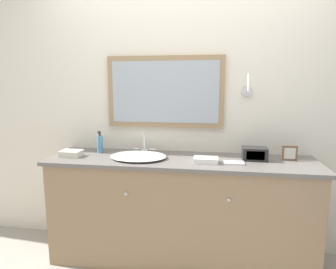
% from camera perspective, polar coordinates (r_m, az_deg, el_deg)
% --- Properties ---
extents(wall_back, '(8.00, 0.18, 2.55)m').
position_cam_1_polar(wall_back, '(2.69, 3.16, 5.10)').
color(wall_back, silver).
rests_on(wall_back, ground_plane).
extents(vanity_counter, '(2.19, 0.57, 0.89)m').
position_cam_1_polar(vanity_counter, '(2.60, 2.33, -14.14)').
color(vanity_counter, '#937556').
rests_on(vanity_counter, ground_plane).
extents(sink_basin, '(0.47, 0.43, 0.19)m').
position_cam_1_polar(sink_basin, '(2.49, -5.61, -4.04)').
color(sink_basin, white).
rests_on(sink_basin, vanity_counter).
extents(soap_bottle, '(0.05, 0.05, 0.19)m').
position_cam_1_polar(soap_bottle, '(2.72, -12.82, -1.73)').
color(soap_bottle, teal).
rests_on(soap_bottle, vanity_counter).
extents(appliance_box, '(0.20, 0.13, 0.10)m').
position_cam_1_polar(appliance_box, '(2.50, 16.16, -3.55)').
color(appliance_box, black).
rests_on(appliance_box, vanity_counter).
extents(picture_frame, '(0.12, 0.01, 0.12)m').
position_cam_1_polar(picture_frame, '(2.57, 22.16, -3.32)').
color(picture_frame, brown).
rests_on(picture_frame, vanity_counter).
extents(hand_towel_near_sink, '(0.17, 0.13, 0.05)m').
position_cam_1_polar(hand_towel_near_sink, '(2.66, -17.98, -3.45)').
color(hand_towel_near_sink, silver).
rests_on(hand_towel_near_sink, vanity_counter).
extents(hand_towel_far_corner, '(0.19, 0.12, 0.04)m').
position_cam_1_polar(hand_towel_far_corner, '(2.35, 7.22, -4.85)').
color(hand_towel_far_corner, white).
rests_on(hand_towel_far_corner, vanity_counter).
extents(metal_tray, '(0.16, 0.11, 0.01)m').
position_cam_1_polar(metal_tray, '(2.37, 12.45, -5.26)').
color(metal_tray, silver).
rests_on(metal_tray, vanity_counter).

